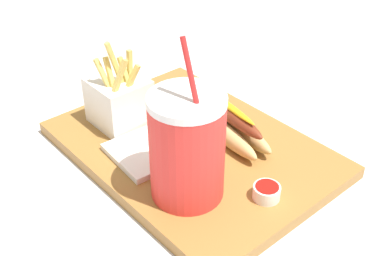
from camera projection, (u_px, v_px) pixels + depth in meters
name	position (u px, v px, depth m)	size (l,w,h in m)	color
ground_plane	(192.00, 159.00, 0.80)	(2.40, 2.40, 0.02)	silver
food_tray	(192.00, 149.00, 0.79)	(0.43, 0.31, 0.02)	olive
soda_cup	(187.00, 147.00, 0.65)	(0.10, 0.10, 0.23)	red
fries_basket	(119.00, 100.00, 0.81)	(0.09, 0.08, 0.15)	white
hot_dog_1	(228.00, 124.00, 0.79)	(0.18, 0.08, 0.06)	tan
ketchup_cup_1	(267.00, 191.00, 0.67)	(0.04, 0.04, 0.02)	white
napkin_stack	(147.00, 151.00, 0.76)	(0.11, 0.10, 0.01)	white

